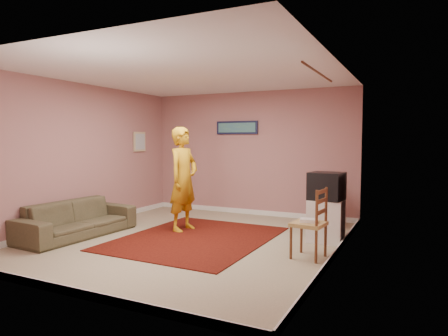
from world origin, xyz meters
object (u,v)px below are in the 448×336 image
at_px(tv_cabinet, 326,221).
at_px(chair_a, 321,198).
at_px(person, 183,179).
at_px(chair_b, 309,215).
at_px(sofa, 78,219).
at_px(crt_tv, 326,186).

xyz_separation_m(tv_cabinet, chair_a, (-0.29, 0.94, 0.22)).
bearing_deg(person, chair_b, -100.33).
distance_m(chair_a, person, 2.48).
bearing_deg(chair_b, person, -98.86).
distance_m(tv_cabinet, sofa, 4.02).
bearing_deg(sofa, person, -46.61).
distance_m(crt_tv, person, 2.42).
relative_size(tv_cabinet, chair_a, 1.33).
xyz_separation_m(chair_a, sofa, (-3.46, -2.39, -0.25)).
bearing_deg(tv_cabinet, chair_b, -91.90).
relative_size(chair_b, person, 0.28).
bearing_deg(person, crt_tv, -77.40).
height_order(crt_tv, chair_b, crt_tv).
bearing_deg(crt_tv, sofa, -152.13).
bearing_deg(person, tv_cabinet, -77.43).
height_order(crt_tv, sofa, crt_tv).
relative_size(crt_tv, chair_a, 1.11).
height_order(tv_cabinet, chair_a, chair_a).
height_order(crt_tv, chair_a, crt_tv).
height_order(chair_b, sofa, chair_b).
bearing_deg(sofa, tv_cabinet, -65.66).
height_order(tv_cabinet, crt_tv, crt_tv).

